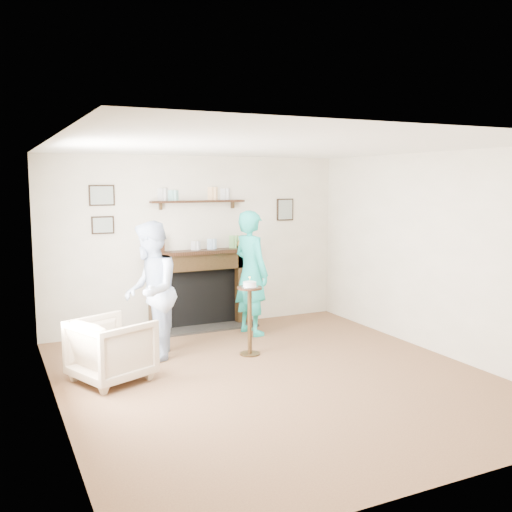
% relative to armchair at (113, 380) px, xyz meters
% --- Properties ---
extents(ground, '(5.00, 5.00, 0.00)m').
position_rel_armchair_xyz_m(ground, '(1.63, -0.68, 0.00)').
color(ground, brown).
rests_on(ground, ground).
extents(room_shell, '(4.54, 5.02, 2.52)m').
position_rel_armchair_xyz_m(room_shell, '(1.63, 0.01, 1.62)').
color(room_shell, beige).
rests_on(room_shell, ground).
extents(armchair, '(0.98, 0.97, 0.69)m').
position_rel_armchair_xyz_m(armchair, '(0.00, 0.00, 0.00)').
color(armchair, '#C1A58F').
rests_on(armchair, ground).
extents(man, '(0.86, 0.97, 1.67)m').
position_rel_armchair_xyz_m(man, '(0.58, 0.54, 0.00)').
color(man, '#CBE4FF').
rests_on(man, ground).
extents(woman, '(0.54, 0.71, 1.74)m').
position_rel_armchair_xyz_m(woman, '(2.16, 1.09, 0.00)').
color(woman, teal).
rests_on(woman, ground).
extents(pedestal_table, '(0.31, 0.31, 0.98)m').
position_rel_armchair_xyz_m(pedestal_table, '(1.73, 0.20, 0.60)').
color(pedestal_table, black).
rests_on(pedestal_table, ground).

